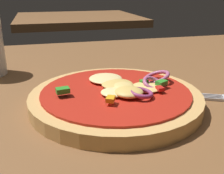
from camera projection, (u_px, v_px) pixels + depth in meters
name	position (u px, v px, depth m)	size (l,w,h in m)	color
dining_table	(127.00, 107.00, 0.43)	(1.43, 0.91, 0.04)	brown
pizza	(117.00, 97.00, 0.39)	(0.24, 0.24, 0.04)	tan
background_table	(77.00, 19.00, 1.59)	(0.69, 0.62, 0.04)	brown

